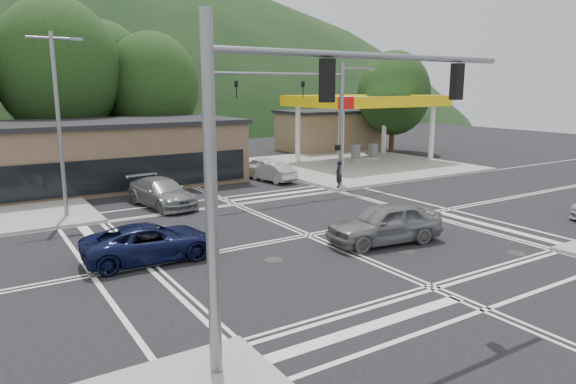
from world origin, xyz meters
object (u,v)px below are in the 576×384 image
car_grey_center (384,223)px  car_queue_a (272,172)px  pedestrian (338,174)px  car_blue_west (151,242)px  car_northbound (162,193)px  car_queue_b (261,167)px

car_grey_center → car_queue_a: car_grey_center is taller
car_grey_center → car_queue_a: 15.34m
pedestrian → car_queue_a: bearing=-109.1°
pedestrian → car_grey_center: bearing=19.8°
car_blue_west → pedestrian: bearing=-61.0°
car_blue_west → car_northbound: bearing=-18.3°
car_queue_b → pedestrian: size_ratio=2.57×
car_queue_b → pedestrian: bearing=97.5°
car_queue_b → car_northbound: car_northbound is taller
car_blue_west → car_northbound: (3.34, 8.50, 0.07)m
car_queue_a → car_northbound: (-9.03, -3.36, 0.12)m
car_northbound → pedestrian: size_ratio=3.05×
pedestrian → car_northbound: bearing=-49.6°
car_blue_west → car_queue_a: car_blue_west is taller
car_grey_center → car_queue_b: (3.43, 16.60, -0.09)m
car_queue_a → pedestrian: bearing=104.0°
car_queue_b → car_blue_west: bearing=37.8°
car_northbound → car_grey_center: bearing=-72.5°
car_blue_west → car_grey_center: bearing=-105.9°
car_blue_west → car_queue_b: (12.41, 13.50, 0.06)m
car_queue_a → car_grey_center: bearing=68.4°
car_blue_west → car_queue_b: size_ratio=1.13×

